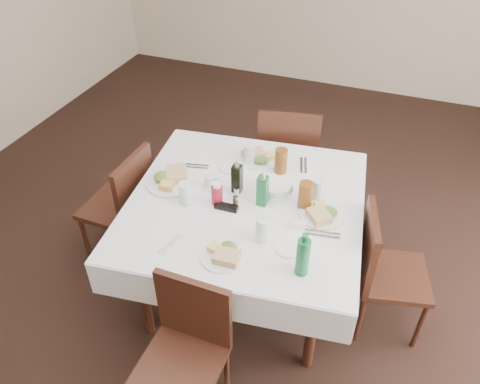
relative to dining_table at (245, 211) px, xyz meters
The scene contains 33 objects.
ground_plane 0.72m from the dining_table, 35.89° to the right, with size 7.00×7.00×0.00m, color black.
room_shell 1.05m from the dining_table, 35.89° to the right, with size 6.04×7.04×2.80m.
dining_table is the anchor object (origin of this frame).
chair_north 0.91m from the dining_table, 88.72° to the left, with size 0.52×0.52×0.94m.
chair_south 0.86m from the dining_table, 90.24° to the right, with size 0.40×0.40×0.84m.
chair_east 0.86m from the dining_table, ahead, with size 0.48×0.48×0.85m.
chair_west 0.89m from the dining_table, behind, with size 0.42×0.42×0.88m.
meal_north 0.44m from the dining_table, 98.01° to the left, with size 0.27×0.27×0.06m.
meal_south 0.48m from the dining_table, 83.02° to the right, with size 0.25×0.25×0.05m.
meal_east 0.47m from the dining_table, ahead, with size 0.26×0.26×0.06m.
meal_west 0.50m from the dining_table, behind, with size 0.31×0.31×0.07m.
side_plate_a 0.36m from the dining_table, 124.36° to the left, with size 0.17×0.17×0.01m.
side_plate_b 0.47m from the dining_table, 39.77° to the right, with size 0.15×0.15×0.01m.
water_n 0.41m from the dining_table, 106.01° to the left, with size 0.08×0.08×0.14m.
water_s 0.37m from the dining_table, 54.29° to the right, with size 0.08×0.08×0.14m.
water_e 0.45m from the dining_table, 23.80° to the left, with size 0.07×0.07×0.13m.
water_w 0.38m from the dining_table, 156.03° to the right, with size 0.08×0.08×0.14m.
iced_tea_a 0.40m from the dining_table, 73.04° to the left, with size 0.08×0.08×0.17m.
iced_tea_b 0.38m from the dining_table, 11.77° to the left, with size 0.08×0.08×0.17m.
bread_basket 0.23m from the dining_table, 42.27° to the left, with size 0.20×0.20×0.07m.
oil_cruet_dark 0.21m from the dining_table, 138.43° to the left, with size 0.06×0.06×0.23m.
oil_cruet_green 0.21m from the dining_table, ahead, with size 0.06×0.06×0.24m.
ketchup_bottle 0.22m from the dining_table, 151.36° to the right, with size 0.07×0.07×0.14m.
salt_shaker 0.13m from the dining_table, 168.91° to the left, with size 0.03×0.03×0.07m.
pepper_shaker 0.14m from the dining_table, 119.80° to the right, with size 0.03×0.03×0.07m.
coffee_mug 0.28m from the dining_table, 167.37° to the left, with size 0.12×0.11×0.08m.
sunglasses 0.16m from the dining_table, 124.74° to the right, with size 0.14×0.05×0.03m.
green_bottle 0.65m from the dining_table, 43.56° to the right, with size 0.07×0.07×0.25m.
sugar_caddy 0.39m from the dining_table, 18.38° to the right, with size 0.09×0.07×0.04m.
cutlery_n 0.53m from the dining_table, 63.57° to the left, with size 0.09×0.18×0.01m.
cutlery_s 0.56m from the dining_table, 116.03° to the right, with size 0.07×0.16×0.01m.
cutlery_e 0.51m from the dining_table, 14.58° to the right, with size 0.20×0.07×0.01m.
cutlery_w 0.49m from the dining_table, 154.41° to the left, with size 0.20×0.09×0.01m.
Camera 1 is at (0.54, -1.88, 2.52)m, focal length 35.00 mm.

